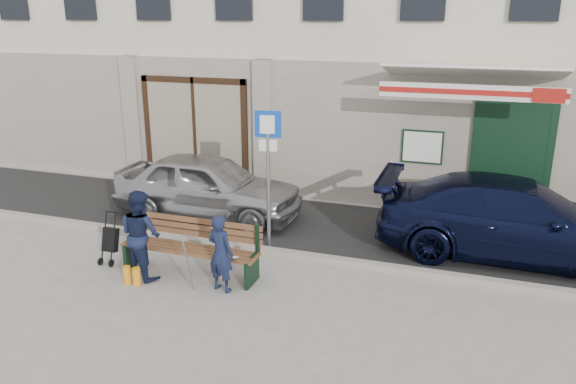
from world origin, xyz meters
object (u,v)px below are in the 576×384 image
at_px(car_navy, 516,219).
at_px(bench, 188,248).
at_px(parking_sign, 268,158).
at_px(car_silver, 208,186).
at_px(man, 221,253).
at_px(woman, 141,234).
at_px(stroller, 110,241).

relative_size(car_navy, bench, 2.03).
distance_m(car_navy, bench, 5.78).
height_order(parking_sign, bench, parking_sign).
bearing_deg(parking_sign, car_silver, 138.80).
xyz_separation_m(car_silver, parking_sign, (1.83, -1.15, 1.03)).
relative_size(car_silver, car_navy, 0.83).
bearing_deg(car_navy, car_silver, 88.54).
height_order(man, woman, woman).
bearing_deg(bench, woman, -152.24).
bearing_deg(car_silver, man, -150.04).
bearing_deg(bench, man, -24.92).
bearing_deg(car_navy, woman, 115.79).
height_order(bench, woman, woman).
xyz_separation_m(car_navy, parking_sign, (-4.30, -1.06, 1.01)).
relative_size(parking_sign, stroller, 2.85).
xyz_separation_m(parking_sign, man, (-0.09, -1.86, -1.08)).
xyz_separation_m(car_navy, stroller, (-6.69, -2.59, -0.31)).
distance_m(parking_sign, man, 2.16).
xyz_separation_m(car_navy, bench, (-5.19, -2.55, -0.25)).
height_order(car_navy, parking_sign, parking_sign).
distance_m(parking_sign, woman, 2.58).
relative_size(car_navy, man, 3.84).
relative_size(car_silver, woman, 2.70).
xyz_separation_m(bench, woman, (-0.65, -0.34, 0.29)).
bearing_deg(car_navy, stroller, 110.62).
bearing_deg(bench, stroller, -178.32).
xyz_separation_m(bench, stroller, (-1.50, -0.04, -0.06)).
xyz_separation_m(parking_sign, bench, (-0.88, -1.49, -1.26)).
bearing_deg(car_navy, bench, 115.61).
height_order(car_silver, woman, woman).
bearing_deg(car_navy, parking_sign, 103.21).
xyz_separation_m(parking_sign, stroller, (-2.39, -1.54, -1.32)).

